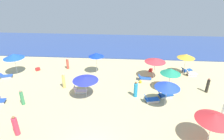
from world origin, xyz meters
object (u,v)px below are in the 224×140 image
beachgoer_4 (136,90)px  beachgoer_5 (68,64)px  lounge_chair_0_0 (80,91)px  beachgoer_1 (208,86)px  lounge_chair_2_0 (6,76)px  beachgoer_3 (224,110)px  beachgoer_2 (64,81)px  beachgoer_0 (16,126)px  lounge_chair_3_0 (144,78)px  umbrella_1 (214,117)px  umbrella_8 (171,71)px  cooler_box_1 (151,70)px  beachgoer_6 (22,98)px  beach_ball_2 (140,82)px  lounge_chair_6_0 (187,70)px  umbrella_6 (186,56)px  cooler_box_0 (38,69)px  umbrella_5 (168,85)px  lounge_chair_5_1 (165,95)px  umbrella_3 (155,60)px  umbrella_7 (96,55)px  umbrella_0 (85,79)px  umbrella_2 (14,56)px  lounge_chair_5_0 (151,99)px  lounge_chair_6_1 (191,73)px

beachgoer_4 → beachgoer_5: beachgoer_4 is taller
lounge_chair_0_0 → beachgoer_1: size_ratio=0.88×
beachgoer_4 → beachgoer_1: bearing=-32.8°
lounge_chair_2_0 → beachgoer_3: 22.77m
beachgoer_2 → beachgoer_0: bearing=63.5°
beachgoer_1 → beachgoer_3: beachgoer_1 is taller
lounge_chair_3_0 → beachgoer_3: size_ratio=0.99×
umbrella_1 → beachgoer_0: bearing=-179.2°
umbrella_8 → cooler_box_1: (-1.29, 4.41, -2.03)m
beachgoer_3 → beachgoer_6: same height
umbrella_1 → beachgoer_2: size_ratio=1.52×
beach_ball_2 → lounge_chair_6_0: bearing=28.7°
lounge_chair_2_0 → cooler_box_1: lounge_chair_2_0 is taller
umbrella_6 → lounge_chair_6_0: bearing=53.4°
umbrella_1 → cooler_box_1: (-2.66, 11.32, -2.08)m
lounge_chair_3_0 → cooler_box_0: lounge_chair_3_0 is taller
lounge_chair_3_0 → beachgoer_4: (-1.15, -3.43, 0.52)m
umbrella_5 → beachgoer_4: (-2.61, 1.33, -1.44)m
lounge_chair_0_0 → lounge_chair_5_1: 8.44m
umbrella_3 → cooler_box_0: umbrella_3 is taller
lounge_chair_0_0 → cooler_box_1: 9.50m
umbrella_1 → beachgoer_3: 4.03m
umbrella_7 → lounge_chair_5_1: bearing=-33.0°
umbrella_0 → lounge_chair_6_0: size_ratio=1.58×
lounge_chair_5_1 → umbrella_7: size_ratio=0.63×
umbrella_6 → beachgoer_6: umbrella_6 is taller
lounge_chair_6_0 → cooler_box_0: bearing=67.6°
umbrella_2 → cooler_box_1: bearing=6.1°
lounge_chair_2_0 → lounge_chair_5_0: bearing=-119.9°
beachgoer_5 → beachgoer_2: bearing=-42.6°
lounge_chair_6_1 → beachgoer_1: bearing=-178.9°
umbrella_2 → lounge_chair_6_1: 21.19m
umbrella_5 → lounge_chair_6_0: 8.56m
cooler_box_1 → lounge_chair_2_0: bearing=-44.9°
beachgoer_4 → beachgoer_5: bearing=102.3°
umbrella_7 → beachgoer_2: 5.01m
umbrella_5 → lounge_chair_5_0: 2.31m
lounge_chair_2_0 → lounge_chair_5_1: (17.82, -2.76, 0.01)m
umbrella_5 → beachgoer_2: size_ratio=1.49×
beachgoer_6 → umbrella_0: bearing=-47.3°
lounge_chair_2_0 → umbrella_7: size_ratio=0.57×
lounge_chair_2_0 → lounge_chair_3_0: bearing=-105.2°
umbrella_7 → beach_ball_2: 6.04m
beachgoer_6 → cooler_box_1: (12.49, 7.87, -0.53)m
lounge_chair_5_0 → umbrella_7: umbrella_7 is taller
lounge_chair_3_0 → umbrella_7: umbrella_7 is taller
umbrella_2 → beach_ball_2: bearing=-5.0°
umbrella_7 → lounge_chair_2_0: bearing=-169.1°
umbrella_8 → beachgoer_6: umbrella_8 is taller
lounge_chair_0_0 → umbrella_7: size_ratio=0.53×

